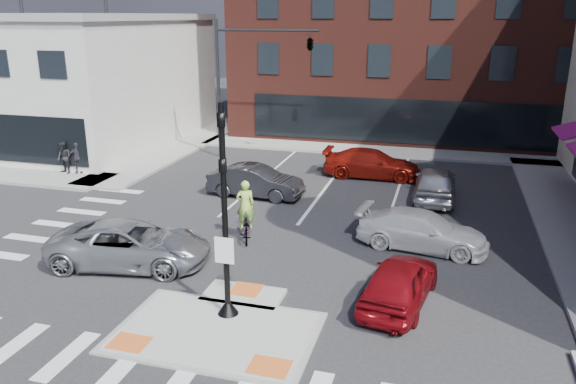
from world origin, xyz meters
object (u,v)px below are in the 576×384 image
(pedestrian_b, at_px, (78,158))
(silver_suv, at_px, (130,244))
(bg_car_red, at_px, (372,164))
(cyclist, at_px, (246,220))
(bg_car_dark, at_px, (256,181))
(white_pickup, at_px, (422,230))
(bg_car_silver, at_px, (435,183))
(pedestrian_a, at_px, (64,158))
(red_sedan, at_px, (400,282))

(pedestrian_b, bearing_deg, silver_suv, -72.88)
(bg_car_red, xyz_separation_m, cyclist, (-3.42, -10.00, 0.06))
(cyclist, distance_m, pedestrian_b, 13.12)
(bg_car_dark, xyz_separation_m, pedestrian_b, (-10.27, 0.83, 0.25))
(silver_suv, height_order, bg_car_dark, silver_suv)
(white_pickup, relative_size, pedestrian_b, 2.83)
(bg_car_silver, relative_size, pedestrian_a, 2.73)
(bg_car_red, bearing_deg, bg_car_dark, 134.59)
(bg_car_red, bearing_deg, white_pickup, -161.68)
(bg_car_silver, height_order, cyclist, cyclist)
(white_pickup, bearing_deg, bg_car_silver, 4.87)
(silver_suv, distance_m, white_pickup, 10.39)
(bg_car_dark, bearing_deg, cyclist, -161.58)
(silver_suv, relative_size, cyclist, 2.31)
(bg_car_red, relative_size, pedestrian_b, 3.03)
(bg_car_dark, distance_m, cyclist, 5.36)
(red_sedan, relative_size, bg_car_red, 0.83)
(white_pickup, bearing_deg, silver_suv, 121.40)
(pedestrian_a, bearing_deg, red_sedan, -6.41)
(bg_car_red, distance_m, cyclist, 10.57)
(bg_car_silver, distance_m, bg_car_red, 4.47)
(red_sedan, height_order, white_pickup, red_sedan)
(bg_car_silver, xyz_separation_m, cyclist, (-6.75, -7.03, 0.00))
(silver_suv, distance_m, red_sedan, 9.08)
(white_pickup, bearing_deg, red_sedan, -177.93)
(bg_car_red, bearing_deg, pedestrian_b, 104.35)
(bg_car_silver, bearing_deg, bg_car_red, -41.98)
(bg_car_dark, bearing_deg, red_sedan, -135.80)
(silver_suv, xyz_separation_m, pedestrian_a, (-9.29, 8.96, 0.25))
(bg_car_dark, relative_size, cyclist, 1.91)
(bg_car_dark, relative_size, pedestrian_b, 2.68)
(white_pickup, xyz_separation_m, bg_car_silver, (0.26, 6.03, 0.10))
(white_pickup, distance_m, pedestrian_a, 19.37)
(silver_suv, relative_size, bg_car_silver, 1.17)
(pedestrian_b, bearing_deg, bg_car_dark, -30.70)
(bg_car_silver, bearing_deg, pedestrian_a, 3.69)
(bg_car_red, xyz_separation_m, pedestrian_b, (-15.09, -4.00, 0.25))
(bg_car_dark, bearing_deg, bg_car_silver, -73.82)
(red_sedan, xyz_separation_m, pedestrian_a, (-18.37, 9.20, 0.29))
(red_sedan, bearing_deg, cyclist, -20.48)
(silver_suv, bearing_deg, bg_car_dark, -20.74)
(silver_suv, height_order, pedestrian_b, pedestrian_b)
(bg_car_dark, bearing_deg, silver_suv, 172.51)
(pedestrian_b, bearing_deg, pedestrian_a, 177.50)
(red_sedan, xyz_separation_m, bg_car_silver, (0.68, 10.49, 0.08))
(red_sedan, height_order, pedestrian_a, pedestrian_a)
(red_sedan, bearing_deg, silver_suv, 7.72)
(pedestrian_b, bearing_deg, cyclist, -53.30)
(red_sedan, distance_m, pedestrian_b, 20.11)
(white_pickup, height_order, cyclist, cyclist)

